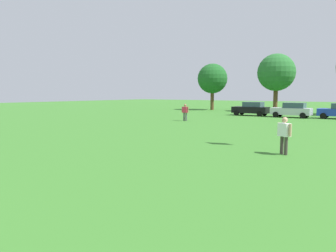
{
  "coord_description": "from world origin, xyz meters",
  "views": [
    {
      "loc": [
        9.35,
        0.1,
        2.8
      ],
      "look_at": [
        1.86,
        10.9,
        1.45
      ],
      "focal_mm": 34.84,
      "sensor_mm": 36.0,
      "label": 1
    }
  ],
  "objects": [
    {
      "name": "tree_far_left",
      "position": [
        -15.1,
        47.95,
        5.06
      ],
      "size": [
        4.81,
        4.81,
        7.49
      ],
      "color": "brown",
      "rests_on": "ground"
    },
    {
      "name": "tree_center",
      "position": [
        -5.13,
        48.83,
        5.74
      ],
      "size": [
        5.46,
        5.46,
        8.5
      ],
      "color": "brown",
      "rests_on": "ground"
    },
    {
      "name": "bystander_near_trees",
      "position": [
        -7.72,
        27.67,
        1.0
      ],
      "size": [
        0.8,
        0.33,
        1.69
      ],
      "rotation": [
        0.0,
        0.0,
        3.11
      ],
      "color": "#4C4C51",
      "rests_on": "ground"
    },
    {
      "name": "ground_plane",
      "position": [
        0.0,
        30.0,
        0.0
      ],
      "size": [
        160.0,
        160.0,
        0.0
      ],
      "primitive_type": "plane",
      "color": "#387528"
    },
    {
      "name": "parked_car_silver_1",
      "position": [
        -0.13,
        38.39,
        0.86
      ],
      "size": [
        4.3,
        2.02,
        1.68
      ],
      "rotation": [
        0.0,
        0.0,
        3.14
      ],
      "color": "silver",
      "rests_on": "ground"
    },
    {
      "name": "parked_car_black_0",
      "position": [
        -5.05,
        38.74,
        0.86
      ],
      "size": [
        4.3,
        2.02,
        1.68
      ],
      "rotation": [
        0.0,
        0.0,
        3.14
      ],
      "color": "black",
      "rests_on": "ground"
    },
    {
      "name": "adult_bystander",
      "position": [
        5.34,
        15.1,
        1.01
      ],
      "size": [
        0.71,
        0.56,
        1.71
      ],
      "rotation": [
        0.0,
        0.0,
        2.6
      ],
      "color": "#3F3833",
      "rests_on": "ground"
    }
  ]
}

